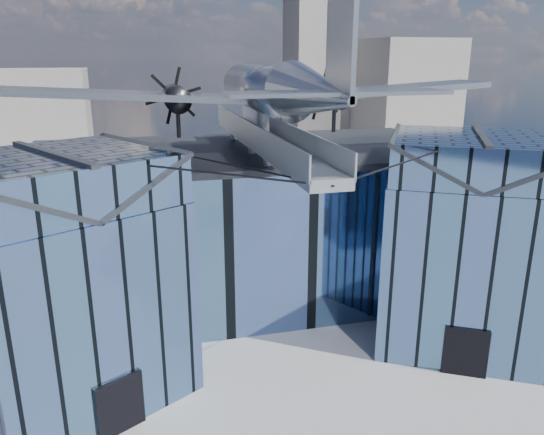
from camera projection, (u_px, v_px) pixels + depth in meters
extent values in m
plane|color=gray|center=(281.00, 351.00, 29.43)|extent=(120.00, 120.00, 0.00)
cube|color=#4B6B99|center=(246.00, 223.00, 36.36)|extent=(28.00, 14.00, 9.50)
cube|color=#25282C|center=(245.00, 151.00, 34.91)|extent=(28.00, 14.00, 0.40)
cube|color=#4B6B99|center=(70.00, 303.00, 24.59)|extent=(11.79, 11.43, 9.50)
cube|color=#4B6B99|center=(54.00, 180.00, 22.87)|extent=(11.56, 11.20, 2.20)
cube|color=#25282C|center=(103.00, 172.00, 24.38)|extent=(7.98, 9.23, 2.40)
cube|color=#25282C|center=(51.00, 154.00, 22.53)|extent=(4.30, 7.10, 0.18)
cube|color=black|center=(120.00, 405.00, 22.84)|extent=(2.03, 1.32, 2.60)
cube|color=black|center=(153.00, 276.00, 27.61)|extent=(0.34, 0.34, 9.50)
cube|color=#4B6B99|center=(467.00, 261.00, 29.63)|extent=(11.79, 11.43, 9.50)
cube|color=#4B6B99|center=(479.00, 157.00, 27.92)|extent=(11.56, 11.20, 2.20)
cube|color=#25282C|center=(434.00, 155.00, 28.49)|extent=(7.98, 9.23, 2.40)
cube|color=#25282C|center=(525.00, 160.00, 27.34)|extent=(7.98, 9.23, 2.40)
cube|color=#25282C|center=(481.00, 136.00, 27.58)|extent=(4.30, 7.10, 0.18)
cube|color=black|center=(465.00, 352.00, 26.92)|extent=(2.03, 1.32, 2.60)
cube|color=black|center=(385.00, 253.00, 30.78)|extent=(0.34, 0.34, 9.50)
cube|color=#969BA3|center=(265.00, 143.00, 29.41)|extent=(1.80, 21.00, 0.50)
cube|color=#969BA3|center=(249.00, 132.00, 29.00)|extent=(0.08, 21.00, 1.10)
cube|color=#969BA3|center=(281.00, 130.00, 29.44)|extent=(0.08, 21.00, 1.10)
cylinder|color=#969BA3|center=(234.00, 132.00, 38.40)|extent=(0.44, 0.44, 1.35)
cylinder|color=#969BA3|center=(252.00, 145.00, 32.85)|extent=(0.44, 0.44, 1.35)
cylinder|color=#969BA3|center=(267.00, 156.00, 29.15)|extent=(0.44, 0.44, 1.35)
cylinder|color=#969BA3|center=(263.00, 124.00, 29.59)|extent=(0.70, 0.70, 1.40)
cylinder|color=black|center=(183.00, 169.00, 21.12)|extent=(10.55, 6.08, 0.69)
cylinder|color=black|center=(419.00, 157.00, 23.64)|extent=(10.55, 6.08, 0.69)
cylinder|color=black|center=(218.00, 162.00, 27.00)|extent=(6.09, 17.04, 1.19)
cylinder|color=black|center=(328.00, 156.00, 28.44)|extent=(6.09, 17.04, 1.19)
cylinder|color=#959AA1|center=(263.00, 89.00, 29.02)|extent=(2.50, 11.00, 2.50)
sphere|color=#959AA1|center=(243.00, 84.00, 34.11)|extent=(2.50, 2.50, 2.50)
cube|color=black|center=(246.00, 73.00, 32.98)|extent=(1.60, 1.40, 0.50)
cone|color=#959AA1|center=(317.00, 94.00, 20.61)|extent=(2.50, 7.00, 2.50)
cube|color=#959AA1|center=(341.00, 51.00, 18.01)|extent=(0.18, 2.40, 3.40)
cube|color=#959AA1|center=(338.00, 93.00, 18.51)|extent=(8.00, 1.80, 0.14)
cube|color=#959AA1|center=(132.00, 95.00, 28.35)|extent=(14.00, 3.20, 1.08)
cylinder|color=black|center=(176.00, 98.00, 29.56)|extent=(1.44, 3.20, 1.44)
cone|color=black|center=(174.00, 96.00, 31.22)|extent=(0.70, 0.70, 0.70)
cube|color=black|center=(173.00, 96.00, 31.36)|extent=(1.05, 0.06, 3.33)
cube|color=black|center=(173.00, 96.00, 31.36)|extent=(2.53, 0.06, 2.53)
cube|color=black|center=(173.00, 96.00, 31.36)|extent=(3.33, 0.06, 1.05)
cylinder|color=black|center=(178.00, 122.00, 29.36)|extent=(0.24, 0.24, 1.75)
cube|color=#959AA1|center=(372.00, 91.00, 31.72)|extent=(14.00, 3.20, 1.08)
cylinder|color=black|center=(331.00, 95.00, 31.77)|extent=(1.44, 3.20, 1.44)
cone|color=black|center=(321.00, 93.00, 33.43)|extent=(0.70, 0.70, 0.70)
cube|color=black|center=(320.00, 93.00, 33.57)|extent=(1.05, 0.06, 3.33)
cube|color=black|center=(320.00, 93.00, 33.57)|extent=(2.53, 0.06, 2.53)
cube|color=black|center=(320.00, 93.00, 33.57)|extent=(3.33, 0.06, 1.05)
cylinder|color=black|center=(334.00, 117.00, 31.57)|extent=(0.24, 0.24, 1.75)
cube|color=gray|center=(402.00, 102.00, 78.89)|extent=(12.00, 14.00, 18.00)
cube|color=gray|center=(37.00, 121.00, 73.45)|extent=(14.00, 10.00, 14.00)
cube|color=gray|center=(317.00, 73.00, 84.56)|extent=(9.00, 9.00, 26.00)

